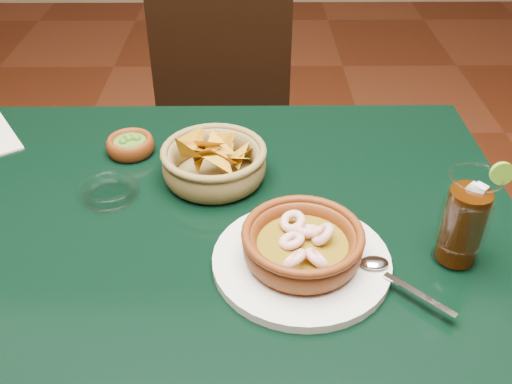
{
  "coord_description": "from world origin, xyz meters",
  "views": [
    {
      "loc": [
        0.13,
        -0.78,
        1.36
      ],
      "look_at": [
        0.14,
        -0.02,
        0.81
      ],
      "focal_mm": 40.0,
      "sensor_mm": 36.0,
      "label": 1
    }
  ],
  "objects_px": {
    "dining_chair": "(219,124)",
    "chip_basket": "(214,162)",
    "shrimp_plate": "(303,249)",
    "dining_table": "(180,256)",
    "cola_drink": "(464,220)"
  },
  "relations": [
    {
      "from": "dining_chair",
      "to": "cola_drink",
      "type": "height_order",
      "value": "dining_chair"
    },
    {
      "from": "dining_table",
      "to": "shrimp_plate",
      "type": "xyz_separation_m",
      "value": [
        0.21,
        -0.13,
        0.13
      ]
    },
    {
      "from": "dining_chair",
      "to": "chip_basket",
      "type": "bearing_deg",
      "value": -87.41
    },
    {
      "from": "dining_chair",
      "to": "chip_basket",
      "type": "xyz_separation_m",
      "value": [
        0.03,
        -0.6,
        0.26
      ]
    },
    {
      "from": "shrimp_plate",
      "to": "dining_table",
      "type": "bearing_deg",
      "value": 148.19
    },
    {
      "from": "dining_chair",
      "to": "chip_basket",
      "type": "height_order",
      "value": "dining_chair"
    },
    {
      "from": "dining_table",
      "to": "cola_drink",
      "type": "relative_size",
      "value": 6.72
    },
    {
      "from": "dining_table",
      "to": "chip_basket",
      "type": "bearing_deg",
      "value": 59.26
    },
    {
      "from": "dining_table",
      "to": "dining_chair",
      "type": "bearing_deg",
      "value": 87.07
    },
    {
      "from": "dining_table",
      "to": "chip_basket",
      "type": "distance_m",
      "value": 0.18
    },
    {
      "from": "shrimp_plate",
      "to": "chip_basket",
      "type": "height_order",
      "value": "chip_basket"
    },
    {
      "from": "dining_chair",
      "to": "cola_drink",
      "type": "bearing_deg",
      "value": -63.42
    },
    {
      "from": "chip_basket",
      "to": "shrimp_plate",
      "type": "bearing_deg",
      "value": -58.38
    },
    {
      "from": "cola_drink",
      "to": "dining_table",
      "type": "bearing_deg",
      "value": 165.4
    },
    {
      "from": "chip_basket",
      "to": "cola_drink",
      "type": "relative_size",
      "value": 1.27
    }
  ]
}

